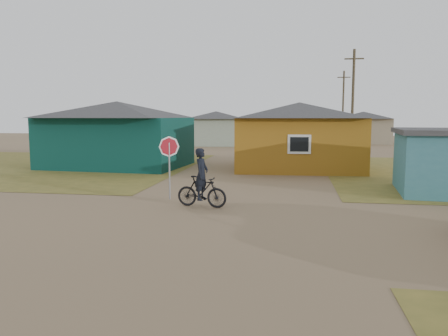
% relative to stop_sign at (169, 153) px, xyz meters
% --- Properties ---
extents(ground, '(120.00, 120.00, 0.00)m').
position_rel_stop_sign_xyz_m(ground, '(2.35, -3.64, -1.75)').
color(ground, '#81684A').
extents(grass_nw, '(20.00, 18.00, 0.00)m').
position_rel_stop_sign_xyz_m(grass_nw, '(-11.65, 9.36, -1.74)').
color(grass_nw, olive).
rests_on(grass_nw, ground).
extents(house_teal, '(8.93, 7.08, 4.00)m').
position_rel_stop_sign_xyz_m(house_teal, '(-6.15, 9.86, 0.30)').
color(house_teal, '#09322D').
rests_on(house_teal, ground).
extents(house_yellow, '(7.72, 6.76, 3.90)m').
position_rel_stop_sign_xyz_m(house_yellow, '(4.85, 10.35, 0.25)').
color(house_yellow, '#925F16').
rests_on(house_yellow, ground).
extents(house_pale_west, '(7.04, 6.15, 3.60)m').
position_rel_stop_sign_xyz_m(house_pale_west, '(-3.65, 30.36, 0.11)').
color(house_pale_west, gray).
rests_on(house_pale_west, ground).
extents(house_beige_east, '(6.95, 6.05, 3.60)m').
position_rel_stop_sign_xyz_m(house_beige_east, '(12.35, 36.36, 0.11)').
color(house_beige_east, gray).
rests_on(house_beige_east, ground).
extents(house_pale_north, '(6.28, 5.81, 3.40)m').
position_rel_stop_sign_xyz_m(house_pale_north, '(-11.65, 42.36, 0.00)').
color(house_pale_north, gray).
rests_on(house_pale_north, ground).
extents(utility_pole_near, '(1.40, 0.20, 8.00)m').
position_rel_stop_sign_xyz_m(utility_pole_near, '(8.85, 18.36, 2.39)').
color(utility_pole_near, '#473C2A').
rests_on(utility_pole_near, ground).
extents(utility_pole_far, '(1.40, 0.20, 8.00)m').
position_rel_stop_sign_xyz_m(utility_pole_far, '(9.85, 34.36, 2.39)').
color(utility_pole_far, '#473C2A').
rests_on(utility_pole_far, ground).
extents(stop_sign, '(0.77, 0.13, 2.37)m').
position_rel_stop_sign_xyz_m(stop_sign, '(0.00, 0.00, 0.00)').
color(stop_sign, gray).
rests_on(stop_sign, ground).
extents(cyclist, '(1.86, 0.81, 2.03)m').
position_rel_stop_sign_xyz_m(cyclist, '(1.48, -1.20, -1.01)').
color(cyclist, black).
rests_on(cyclist, ground).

